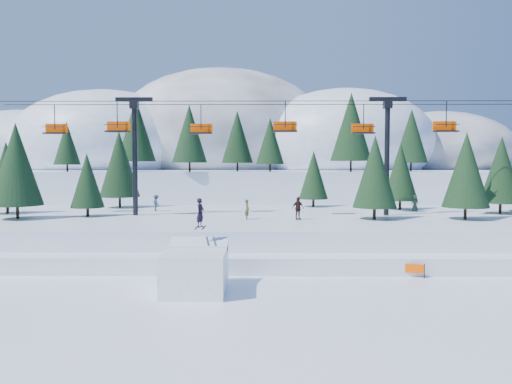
{
  "coord_description": "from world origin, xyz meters",
  "views": [
    {
      "loc": [
        1.94,
        -25.55,
        6.92
      ],
      "look_at": [
        1.69,
        6.0,
        5.2
      ],
      "focal_mm": 35.0,
      "sensor_mm": 36.0,
      "label": 1
    }
  ],
  "objects_px": {
    "chairlift": "(256,137)",
    "banner_far": "(401,268)",
    "jump_kicker": "(196,269)",
    "banner_near": "(309,267)"
  },
  "relations": [
    {
      "from": "jump_kicker",
      "to": "banner_near",
      "type": "bearing_deg",
      "value": 30.56
    },
    {
      "from": "banner_near",
      "to": "jump_kicker",
      "type": "bearing_deg",
      "value": -149.44
    },
    {
      "from": "chairlift",
      "to": "banner_far",
      "type": "xyz_separation_m",
      "value": [
        9.1,
        -12.94,
        -8.78
      ]
    },
    {
      "from": "jump_kicker",
      "to": "chairlift",
      "type": "height_order",
      "value": "chairlift"
    },
    {
      "from": "jump_kicker",
      "to": "banner_far",
      "type": "height_order",
      "value": "jump_kicker"
    },
    {
      "from": "chairlift",
      "to": "jump_kicker",
      "type": "bearing_deg",
      "value": -100.68
    },
    {
      "from": "banner_near",
      "to": "banner_far",
      "type": "distance_m",
      "value": 5.67
    },
    {
      "from": "jump_kicker",
      "to": "banner_near",
      "type": "height_order",
      "value": "jump_kicker"
    },
    {
      "from": "jump_kicker",
      "to": "banner_near",
      "type": "distance_m",
      "value": 7.67
    },
    {
      "from": "chairlift",
      "to": "banner_far",
      "type": "bearing_deg",
      "value": -54.89
    }
  ]
}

